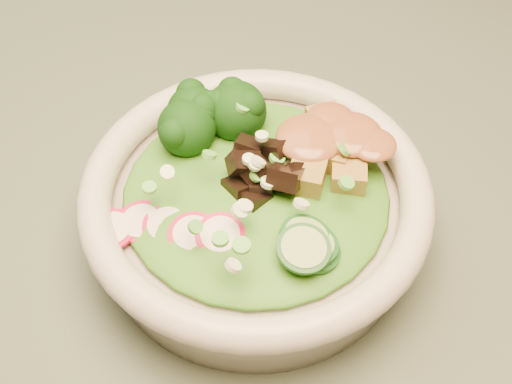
{
  "coord_description": "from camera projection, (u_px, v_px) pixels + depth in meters",
  "views": [
    {
      "loc": [
        0.22,
        -0.38,
        1.17
      ],
      "look_at": [
        0.2,
        -0.08,
        0.8
      ],
      "focal_mm": 50.0,
      "sensor_mm": 36.0,
      "label": 1
    }
  ],
  "objects": [
    {
      "name": "lettuce_bed",
      "position": [
        256.0,
        191.0,
        0.47
      ],
      "size": [
        0.18,
        0.18,
        0.02
      ],
      "primitive_type": "ellipsoid",
      "color": "#316815",
      "rests_on": "salad_bowl"
    },
    {
      "name": "cucumber_slices",
      "position": [
        303.0,
        243.0,
        0.43
      ],
      "size": [
        0.08,
        0.08,
        0.03
      ],
      "primitive_type": null,
      "rotation": [
        0.0,
        0.0,
        -0.4
      ],
      "color": "#91BA67",
      "rests_on": "salad_bowl"
    },
    {
      "name": "radish_slices",
      "position": [
        180.0,
        228.0,
        0.45
      ],
      "size": [
        0.1,
        0.07,
        0.02
      ],
      "primitive_type": null,
      "rotation": [
        0.0,
        0.0,
        -0.4
      ],
      "color": "#B60E37",
      "rests_on": "salad_bowl"
    },
    {
      "name": "dining_table",
      "position": [
        46.0,
        230.0,
        0.66
      ],
      "size": [
        1.2,
        0.8,
        0.75
      ],
      "color": "black",
      "rests_on": "ground"
    },
    {
      "name": "peanut_sauce",
      "position": [
        328.0,
        139.0,
        0.48
      ],
      "size": [
        0.06,
        0.05,
        0.01
      ],
      "primitive_type": "ellipsoid",
      "color": "brown",
      "rests_on": "tofu_cubes"
    },
    {
      "name": "salad_bowl",
      "position": [
        256.0,
        209.0,
        0.49
      ],
      "size": [
        0.24,
        0.24,
        0.06
      ],
      "rotation": [
        0.0,
        0.0,
        -0.4
      ],
      "color": "beige",
      "rests_on": "dining_table"
    },
    {
      "name": "broccoli_florets",
      "position": [
        212.0,
        128.0,
        0.49
      ],
      "size": [
        0.09,
        0.08,
        0.04
      ],
      "primitive_type": null,
      "rotation": [
        0.0,
        0.0,
        -0.4
      ],
      "color": "black",
      "rests_on": "salad_bowl"
    },
    {
      "name": "mushroom_heap",
      "position": [
        270.0,
        173.0,
        0.47
      ],
      "size": [
        0.08,
        0.08,
        0.04
      ],
      "primitive_type": null,
      "rotation": [
        0.0,
        0.0,
        -0.4
      ],
      "color": "black",
      "rests_on": "salad_bowl"
    },
    {
      "name": "scallion_garnish",
      "position": [
        256.0,
        171.0,
        0.46
      ],
      "size": [
        0.17,
        0.17,
        0.02
      ],
      "primitive_type": null,
      "color": "#5DBD42",
      "rests_on": "salad_bowl"
    },
    {
      "name": "tofu_cubes",
      "position": [
        327.0,
        150.0,
        0.48
      ],
      "size": [
        0.09,
        0.08,
        0.03
      ],
      "primitive_type": null,
      "rotation": [
        0.0,
        0.0,
        -0.4
      ],
      "color": "olive",
      "rests_on": "salad_bowl"
    }
  ]
}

